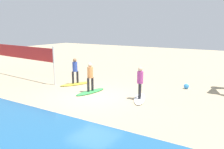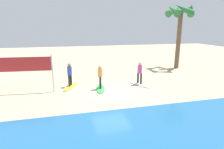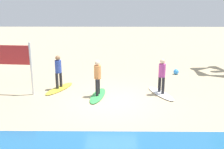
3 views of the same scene
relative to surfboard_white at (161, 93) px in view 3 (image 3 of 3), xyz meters
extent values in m
plane|color=tan|center=(2.35, 0.85, -0.04)|extent=(60.00, 60.00, 0.00)
ellipsoid|color=white|center=(0.00, 0.00, 0.00)|extent=(1.31, 2.16, 0.09)
cylinder|color=#232328|center=(-0.06, 0.15, 0.43)|extent=(0.14, 0.14, 0.78)
cylinder|color=#232328|center=(0.06, -0.15, 0.43)|extent=(0.14, 0.14, 0.78)
cylinder|color=#B74293|center=(0.00, 0.00, 1.14)|extent=(0.32, 0.32, 0.62)
sphere|color=beige|center=(0.00, 0.00, 1.56)|extent=(0.24, 0.24, 0.24)
ellipsoid|color=green|center=(2.98, 0.31, 0.00)|extent=(0.90, 2.16, 0.09)
cylinder|color=#232328|center=(3.01, 0.47, 0.43)|extent=(0.14, 0.14, 0.78)
cylinder|color=#232328|center=(2.95, 0.15, 0.43)|extent=(0.14, 0.14, 0.78)
cylinder|color=#E58C4C|center=(2.98, 0.31, 1.14)|extent=(0.32, 0.32, 0.62)
sphere|color=beige|center=(2.98, 0.31, 1.56)|extent=(0.24, 0.24, 0.24)
ellipsoid|color=yellow|center=(4.97, -0.68, 0.00)|extent=(1.39, 2.14, 0.09)
cylinder|color=#232328|center=(5.04, -0.54, 0.43)|extent=(0.14, 0.14, 0.78)
cylinder|color=#232328|center=(4.90, -0.83, 0.43)|extent=(0.14, 0.14, 0.78)
cylinder|color=#334CAD|center=(4.97, -0.68, 1.14)|extent=(0.32, 0.32, 0.62)
sphere|color=#9E704C|center=(4.97, -0.68, 1.56)|extent=(0.24, 0.24, 0.24)
cylinder|color=silver|center=(6.05, 0.09, 1.21)|extent=(0.10, 0.10, 2.50)
sphere|color=#338CE5|center=(-1.45, -3.49, 0.11)|extent=(0.32, 0.32, 0.32)
camera|label=1|loc=(-5.21, 10.94, 3.74)|focal=38.57mm
camera|label=2|loc=(5.18, 12.39, 4.14)|focal=30.08mm
camera|label=3|loc=(2.19, 12.39, 4.49)|focal=44.32mm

